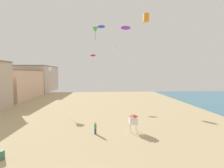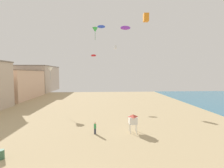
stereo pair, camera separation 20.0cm
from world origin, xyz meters
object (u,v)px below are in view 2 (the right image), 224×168
(kite_red_parafoil, at_px, (93,55))
(kite_orange_box, at_px, (146,18))
(kite_green_delta, at_px, (95,30))
(kite_white_box, at_px, (115,47))
(kite_white_delta, at_px, (50,69))
(kite_purple_parafoil, at_px, (125,28))
(kite_blue_parafoil, at_px, (101,27))
(lifeguard_stand, at_px, (133,119))
(kite_flyer, at_px, (95,127))
(beach_trash_bin, at_px, (1,154))

(kite_red_parafoil, relative_size, kite_orange_box, 1.24)
(kite_green_delta, xyz_separation_m, kite_white_box, (4.63, 22.18, 1.29))
(kite_green_delta, xyz_separation_m, kite_red_parafoil, (-1.82, 23.13, -1.00))
(kite_white_delta, distance_m, kite_orange_box, 24.16)
(kite_red_parafoil, distance_m, kite_purple_parafoil, 24.92)
(kite_blue_parafoil, height_order, kite_green_delta, kite_blue_parafoil)
(kite_white_box, bearing_deg, kite_white_delta, -153.21)
(lifeguard_stand, xyz_separation_m, kite_white_delta, (-16.76, 15.88, 7.43))
(kite_white_delta, bearing_deg, lifeguard_stand, -43.46)
(kite_white_delta, distance_m, kite_white_box, 19.18)
(lifeguard_stand, height_order, kite_white_box, kite_white_box)
(kite_flyer, height_order, kite_blue_parafoil, kite_blue_parafoil)
(kite_green_delta, distance_m, kite_orange_box, 9.05)
(beach_trash_bin, height_order, kite_blue_parafoil, kite_blue_parafoil)
(beach_trash_bin, relative_size, kite_orange_box, 0.70)
(kite_flyer, xyz_separation_m, kite_purple_parafoil, (4.28, 1.23, 13.80))
(kite_flyer, distance_m, kite_orange_box, 19.09)
(kite_flyer, distance_m, beach_trash_bin, 10.47)
(lifeguard_stand, distance_m, kite_red_parafoil, 28.50)
(beach_trash_bin, distance_m, kite_green_delta, 18.48)
(kite_green_delta, xyz_separation_m, kite_purple_parafoil, (4.30, -1.00, 0.07))
(kite_white_delta, height_order, kite_green_delta, kite_green_delta)
(kite_flyer, bearing_deg, kite_green_delta, 164.98)
(kite_white_box, bearing_deg, kite_red_parafoil, 171.63)
(lifeguard_stand, relative_size, kite_blue_parafoil, 1.74)
(kite_white_box, height_order, kite_red_parafoil, kite_white_box)
(beach_trash_bin, xyz_separation_m, kite_purple_parafoil, (13.03, 6.96, 14.27))
(lifeguard_stand, relative_size, kite_orange_box, 1.99)
(kite_flyer, xyz_separation_m, kite_blue_parafoil, (0.78, 8.61, 16.11))
(kite_blue_parafoil, height_order, kite_purple_parafoil, kite_blue_parafoil)
(kite_flyer, relative_size, kite_purple_parafoil, 1.15)
(kite_blue_parafoil, distance_m, kite_orange_box, 8.32)
(kite_flyer, height_order, lifeguard_stand, lifeguard_stand)
(lifeguard_stand, bearing_deg, kite_red_parafoil, 121.61)
(kite_green_delta, bearing_deg, kite_blue_parafoil, 82.89)
(kite_blue_parafoil, bearing_deg, kite_flyer, -95.20)
(kite_white_delta, height_order, kite_white_box, kite_white_box)
(kite_red_parafoil, distance_m, kite_orange_box, 23.16)
(beach_trash_bin, bearing_deg, kite_red_parafoil, 77.45)
(kite_white_delta, height_order, kite_purple_parafoil, kite_purple_parafoil)
(lifeguard_stand, xyz_separation_m, kite_white_box, (-0.71, 23.98, 14.10))
(kite_green_delta, bearing_deg, kite_purple_parafoil, -13.14)
(kite_purple_parafoil, distance_m, kite_orange_box, 5.99)
(kite_flyer, xyz_separation_m, beach_trash_bin, (-8.75, -5.73, -0.47))
(beach_trash_bin, height_order, kite_green_delta, kite_green_delta)
(kite_blue_parafoil, xyz_separation_m, kite_red_parafoil, (-2.62, 16.75, -3.38))
(beach_trash_bin, distance_m, kite_red_parafoil, 34.48)
(kite_orange_box, bearing_deg, kite_flyer, -149.41)
(kite_blue_parafoil, bearing_deg, lifeguard_stand, -60.99)
(beach_trash_bin, distance_m, kite_white_delta, 23.89)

